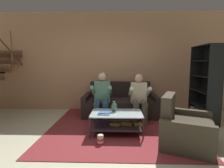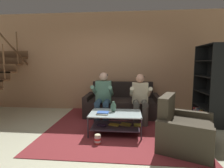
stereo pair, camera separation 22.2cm
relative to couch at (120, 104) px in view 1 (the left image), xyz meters
name	(u,v)px [view 1 (the left image)]	position (x,y,z in m)	size (l,w,h in m)	color
ground	(107,146)	(-0.25, -1.88, -0.29)	(16.80, 16.80, 0.00)	beige
back_partition	(112,62)	(-0.25, 0.58, 1.16)	(8.40, 0.12, 2.90)	tan
couch	(120,104)	(0.00, 0.00, 0.00)	(1.97, 0.95, 0.88)	black
person_seated_left	(102,95)	(-0.45, -0.56, 0.36)	(0.50, 0.58, 1.19)	#2C465E
person_seated_right	(139,96)	(0.45, -0.56, 0.35)	(0.50, 0.58, 1.16)	#56534B
coffee_table	(117,120)	(-0.08, -1.29, -0.01)	(1.05, 0.65, 0.42)	#A9BEBF
area_rug	(119,124)	(-0.04, -0.77, -0.29)	(3.00, 3.23, 0.01)	maroon
vase	(114,107)	(-0.14, -1.20, 0.23)	(0.12, 0.12, 0.21)	#446852
book_stack	(104,113)	(-0.33, -1.40, 0.15)	(0.24, 0.21, 0.04)	silver
bookshelf	(205,92)	(2.07, -0.41, 0.42)	(0.35, 0.95, 1.84)	black
armchair	(185,129)	(1.09, -1.77, -0.01)	(1.11, 1.18, 0.87)	#3D3629
popcorn_tub	(100,139)	(-0.37, -1.81, -0.20)	(0.11, 0.11, 0.18)	red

